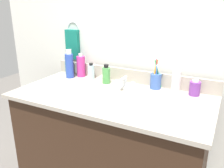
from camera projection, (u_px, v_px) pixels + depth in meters
The scene contains 17 objects.
vanity_cabinet at pixel (111, 150), 1.52m from camera, with size 1.13×0.54×0.72m, color #382316.
countertop at pixel (111, 97), 1.40m from camera, with size 1.18×0.59×0.02m, color #B2A899.
backsplash at pixel (130, 76), 1.62m from camera, with size 1.18×0.02×0.09m, color #B2A899.
back_wall at pixel (133, 92), 1.72m from camera, with size 2.28×0.04×1.30m, color silver.
towel_ring at pixel (73, 28), 1.77m from camera, with size 0.10×0.10×0.01m, color silver.
hand_towel at pixel (73, 44), 1.80m from camera, with size 0.11×0.04×0.22m, color #147260.
sink_basin at pixel (110, 103), 1.35m from camera, with size 0.39×0.39×0.11m.
faucet at pixel (125, 84), 1.50m from camera, with size 0.16×0.10×0.08m.
bottle_cream_purple at pixel (195, 88), 1.38m from camera, with size 0.06×0.06×0.09m.
bottle_gel_clear at pixel (91, 72), 1.69m from camera, with size 0.05×0.05×0.12m.
bottle_shampoo_blue at pixel (69, 65), 1.70m from camera, with size 0.06×0.06×0.21m.
bottle_toner_green at pixel (106, 75), 1.59m from camera, with size 0.05×0.05×0.13m.
bottle_lotion_white at pixel (176, 80), 1.45m from camera, with size 0.06×0.06×0.16m.
bottle_mouthwash_teal at pixel (69, 65), 1.78m from camera, with size 0.06×0.06×0.16m.
bottle_soap_pink at pixel (81, 66), 1.74m from camera, with size 0.06×0.06×0.17m.
cup_blue_plastic at pixel (156, 80), 1.49m from camera, with size 0.08×0.08×0.19m.
soap_bar at pixel (104, 78), 1.68m from camera, with size 0.06×0.04×0.02m, color white.
Camera 1 is at (0.60, -1.16, 1.26)m, focal length 37.78 mm.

